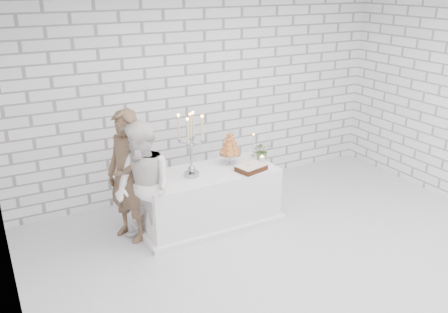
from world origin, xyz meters
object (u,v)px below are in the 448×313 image
at_px(bride, 144,188).
at_px(candelabra, 191,145).
at_px(cake_table, 209,197).
at_px(croquembouche, 230,148).
at_px(groom, 127,176).

relative_size(bride, candelabra, 1.91).
height_order(cake_table, croquembouche, croquembouche).
distance_m(cake_table, candelabra, 0.84).
distance_m(cake_table, bride, 1.08).
bearing_deg(groom, bride, -12.55).
bearing_deg(candelabra, cake_table, 6.79).
distance_m(bride, candelabra, 0.82).
bearing_deg(candelabra, bride, -165.39).
height_order(groom, candelabra, groom).
bearing_deg(candelabra, croquembouche, 13.27).
distance_m(groom, croquembouche, 1.45).
bearing_deg(croquembouche, bride, -166.03).
height_order(bride, croquembouche, bride).
relative_size(groom, bride, 1.05).
xyz_separation_m(cake_table, groom, (-1.05, 0.13, 0.47)).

